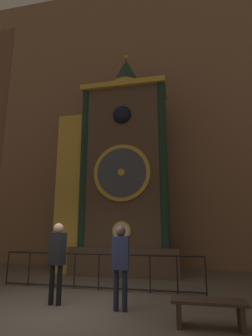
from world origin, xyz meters
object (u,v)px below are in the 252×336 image
(clock_tower, at_px, (117,174))
(visitor_far, at_px, (121,259))
(visitor_near, at_px, (57,254))
(visitor_bench, at_px, (209,308))

(clock_tower, height_order, visitor_far, clock_tower)
(visitor_near, xyz_separation_m, visitor_bench, (3.14, -0.65, -0.73))
(clock_tower, relative_size, visitor_bench, 6.94)
(clock_tower, bearing_deg, visitor_far, -74.63)
(clock_tower, height_order, visitor_near, clock_tower)
(visitor_near, height_order, visitor_far, visitor_near)
(clock_tower, bearing_deg, visitor_bench, -58.69)
(visitor_far, bearing_deg, visitor_bench, -24.14)
(visitor_near, xyz_separation_m, visitor_far, (1.47, -0.09, -0.04))
(clock_tower, distance_m, visitor_far, 4.89)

